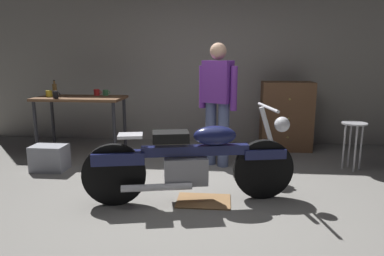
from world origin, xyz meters
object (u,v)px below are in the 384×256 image
shop_stool (354,133)px  bottle (55,89)px  mug_yellow_tall (49,94)px  mug_green_speckled (106,93)px  motorcycle (192,160)px  person_standing (218,99)px  mug_red_diner (97,92)px  storage_bin (50,158)px  mug_black_matte (56,95)px  wooden_dresser (286,116)px

shop_stool → bottle: size_ratio=2.66×
mug_yellow_tall → mug_green_speckled: bearing=18.9°
motorcycle → mug_green_speckled: 2.41m
person_standing → mug_red_diner: person_standing is taller
shop_stool → storage_bin: (-4.01, -0.41, -0.33)m
mug_yellow_tall → mug_black_matte: (0.19, -0.18, 0.01)m
storage_bin → mug_yellow_tall: (-0.30, 0.70, 0.78)m
storage_bin → mug_red_diner: size_ratio=3.65×
shop_stool → mug_black_matte: bearing=178.4°
mug_green_speckled → mug_red_diner: 0.14m
mug_green_speckled → mug_black_matte: mug_black_matte is taller
mug_black_matte → bottle: bottle is taller
mug_yellow_tall → mug_black_matte: 0.26m
mug_green_speckled → bottle: bottle is taller
motorcycle → person_standing: bearing=68.4°
mug_green_speckled → mug_red_diner: size_ratio=0.94×
person_standing → mug_black_matte: (-2.32, 0.08, 0.03)m
shop_stool → storage_bin: 4.04m
motorcycle → shop_stool: size_ratio=3.37×
person_standing → mug_green_speckled: 1.82m
motorcycle → shop_stool: 2.38m
person_standing → mug_yellow_tall: person_standing is taller
mug_black_matte → wooden_dresser: bearing=14.5°
mug_red_diner → bottle: bottle is taller
mug_green_speckled → mug_red_diner: bearing=-175.9°
shop_stool → mug_green_speckled: (-3.54, 0.56, 0.45)m
bottle → mug_black_matte: bearing=-62.0°
person_standing → storage_bin: person_standing is taller
mug_green_speckled → mug_yellow_tall: mug_yellow_tall is taller
person_standing → shop_stool: 1.85m
shop_stool → mug_yellow_tall: (-4.31, 0.29, 0.45)m
motorcycle → mug_black_matte: 2.56m
bottle → person_standing: bearing=-9.8°
mug_green_speckled → mug_black_matte: (-0.58, -0.44, 0.01)m
wooden_dresser → motorcycle: bearing=-120.2°
storage_bin → mug_yellow_tall: 1.09m
motorcycle → mug_green_speckled: size_ratio=18.94×
motorcycle → mug_yellow_tall: bearing=134.2°
shop_stool → mug_red_diner: bearing=171.5°
mug_yellow_tall → mug_red_diner: bearing=21.9°
wooden_dresser → mug_red_diner: bearing=-171.4°
motorcycle → person_standing: 1.39m
shop_stool → mug_red_diner: (-3.67, 0.55, 0.45)m
mug_red_diner → mug_black_matte: 0.62m
storage_bin → mug_black_matte: bearing=102.1°
mug_yellow_tall → storage_bin: bearing=-66.5°
wooden_dresser → mug_red_diner: (-2.96, -0.45, 0.40)m
mug_black_matte → shop_stool: bearing=-1.6°
shop_stool → mug_green_speckled: 3.61m
storage_bin → bottle: bearing=108.8°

